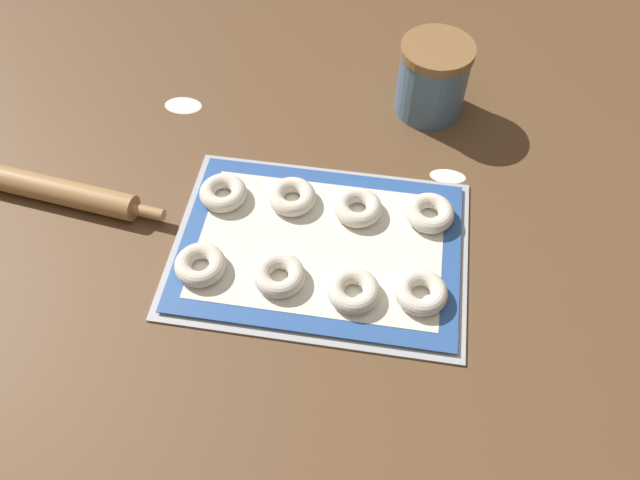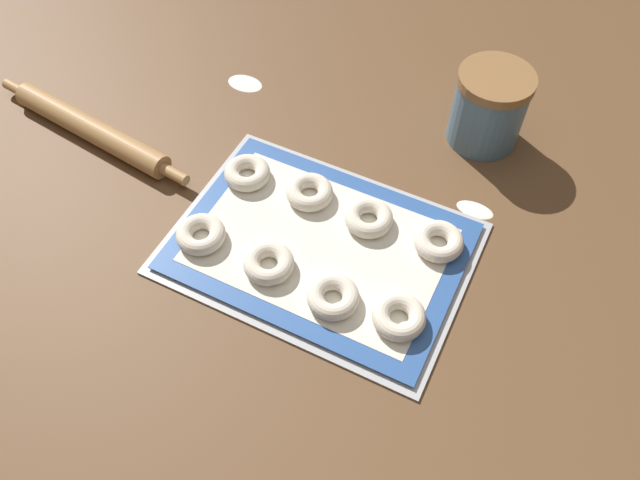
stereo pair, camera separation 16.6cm
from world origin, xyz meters
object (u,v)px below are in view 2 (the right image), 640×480
object	(u,v)px
bagel_back_far_right	(439,241)
flour_canister	(489,108)
bagel_front_far_left	(201,234)
bagel_back_mid_right	(369,218)
bagel_back_mid_left	(310,192)
bagel_back_far_left	(247,173)
bagel_front_mid_right	(333,297)
bagel_front_far_right	(399,317)
rolling_pin	(91,129)
bagel_front_mid_left	(269,263)
baking_tray	(320,247)

from	to	relation	value
bagel_back_far_right	flour_canister	world-z (taller)	flour_canister
bagel_front_far_left	bagel_back_mid_right	bearing A→B (deg)	33.48
bagel_back_mid_left	bagel_back_far_right	distance (m)	0.22
bagel_back_mid_left	bagel_back_far_left	bearing A→B (deg)	-175.35
bagel_front_far_left	bagel_front_mid_right	size ratio (longest dim) A/B	1.00
bagel_front_far_right	rolling_pin	bearing A→B (deg)	170.34
bagel_front_mid_left	bagel_back_far_left	size ratio (longest dim) A/B	1.00
flour_canister	rolling_pin	bearing A→B (deg)	-153.41
bagel_back_mid_left	rolling_pin	world-z (taller)	rolling_pin
bagel_back_far_left	rolling_pin	distance (m)	0.29
bagel_front_far_left	bagel_back_mid_right	size ratio (longest dim) A/B	1.00
bagel_front_mid_right	bagel_back_far_left	distance (m)	0.27
bagel_front_mid_left	bagel_back_mid_left	bearing A→B (deg)	93.17
baking_tray	bagel_back_mid_right	world-z (taller)	bagel_back_mid_right
bagel_front_far_right	flour_canister	world-z (taller)	flour_canister
bagel_back_far_left	bagel_back_mid_left	bearing A→B (deg)	4.65
baking_tray	bagel_front_far_right	size ratio (longest dim) A/B	5.93
baking_tray	bagel_back_far_left	world-z (taller)	bagel_back_far_left
bagel_back_mid_right	bagel_back_far_right	world-z (taller)	same
bagel_front_far_left	bagel_back_far_right	world-z (taller)	same
baking_tray	bagel_front_mid_right	distance (m)	0.10
rolling_pin	baking_tray	bearing A→B (deg)	-4.55
bagel_back_mid_right	bagel_back_far_right	distance (m)	0.11
bagel_back_mid_left	bagel_front_far_left	bearing A→B (deg)	-126.51
bagel_front_far_right	bagel_back_far_left	size ratio (longest dim) A/B	1.00
bagel_front_mid_left	bagel_back_far_right	size ratio (longest dim) A/B	1.00
bagel_back_far_left	rolling_pin	xyz separation A→B (m)	(-0.29, -0.03, -0.00)
bagel_back_far_right	bagel_front_mid_right	bearing A→B (deg)	-122.43
bagel_back_mid_left	flour_canister	size ratio (longest dim) A/B	0.56
baking_tray	bagel_back_far_left	bearing A→B (deg)	157.83
baking_tray	rolling_pin	bearing A→B (deg)	175.45
bagel_back_mid_right	bagel_front_mid_right	bearing A→B (deg)	-85.51
bagel_back_mid_left	bagel_front_mid_left	bearing A→B (deg)	-86.83
baking_tray	bagel_front_far_left	size ratio (longest dim) A/B	5.93
bagel_back_mid_left	bagel_back_far_right	xyz separation A→B (m)	(0.22, 0.00, 0.00)
bagel_front_far_right	bagel_back_mid_right	size ratio (longest dim) A/B	1.00
baking_tray	flour_canister	world-z (taller)	flour_canister
bagel_back_far_right	rolling_pin	bearing A→B (deg)	-176.29
bagel_front_far_left	bagel_front_mid_right	distance (m)	0.23
bagel_front_far_right	bagel_back_far_right	distance (m)	0.14
baking_tray	bagel_back_mid_left	xyz separation A→B (m)	(-0.06, 0.08, 0.02)
bagel_back_far_right	bagel_front_far_left	bearing A→B (deg)	-155.60
bagel_front_far_right	flour_canister	xyz separation A→B (m)	(-0.01, 0.41, 0.04)
bagel_front_far_left	flour_canister	distance (m)	0.51
bagel_front_far_left	rolling_pin	distance (m)	0.31
bagel_front_far_left	bagel_back_mid_left	xyz separation A→B (m)	(0.11, 0.15, 0.00)
bagel_front_mid_right	rolling_pin	xyz separation A→B (m)	(-0.52, 0.12, -0.00)
bagel_front_far_left	bagel_front_far_right	xyz separation A→B (m)	(0.32, 0.00, 0.00)
bagel_front_far_right	bagel_back_far_right	world-z (taller)	same
bagel_front_mid_left	flour_canister	size ratio (longest dim) A/B	0.56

